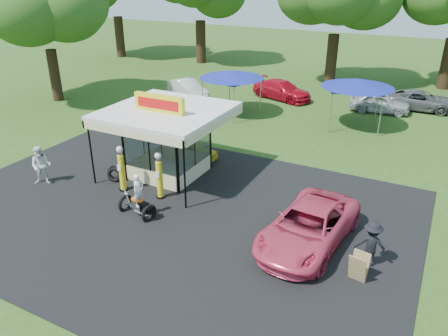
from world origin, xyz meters
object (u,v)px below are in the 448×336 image
Objects in this scene: kiosk_car at (192,150)px; bg_car_b at (282,90)px; bg_car_d at (421,101)px; spectator_west at (41,166)px; tent_west at (232,75)px; bg_car_c at (380,103)px; tent_east at (358,83)px; pink_sedan at (308,226)px; motorcycle at (138,200)px; bg_car_a at (188,89)px; spectator_east_a at (371,244)px; gas_pump_right at (160,177)px; gas_station_kiosk at (168,141)px; a_frame_sign at (358,267)px; gas_pump_left at (122,170)px.

kiosk_car is 13.20m from bg_car_b.
bg_car_b is 10.06m from bg_car_d.
tent_west is at bearing 47.35° from spectator_west.
bg_car_c is 0.91× the size of tent_east.
pink_sedan is 18.03m from bg_car_c.
kiosk_car is 7.55m from spectator_west.
bg_car_c is at bearing 81.00° from motorcycle.
bg_car_a is at bearing 103.46° from bg_car_d.
spectator_west is (-4.71, -5.88, 0.47)m from kiosk_car.
bg_car_c is (6.32, 19.31, -0.07)m from motorcycle.
tent_east is (-3.73, 14.30, 1.98)m from spectator_east_a.
gas_pump_right reaches higher than kiosk_car.
gas_pump_right reaches higher than motorcycle.
bg_car_a is 7.36m from bg_car_b.
gas_station_kiosk is at bearing 7.73° from spectator_west.
gas_station_kiosk reaches higher than spectator_east_a.
spectator_east_a is at bearing 90.10° from a_frame_sign.
spectator_west is (-14.78, 0.27, 0.43)m from a_frame_sign.
tent_east is at bearing 146.49° from bg_car_d.
pink_sedan is (7.96, -4.87, 0.27)m from kiosk_car.
bg_car_b is at bearing 97.86° from bg_car_d.
motorcycle reaches higher than spectator_east_a.
bg_car_c is 10.70m from tent_west.
spectator_east_a reaches higher than a_frame_sign.
gas_station_kiosk is 10.39m from tent_west.
a_frame_sign is 0.60× the size of spectator_east_a.
bg_car_d is at bearing 60.06° from gas_station_kiosk.
bg_car_b is (0.12, 15.41, -1.07)m from gas_station_kiosk.
gas_station_kiosk is at bearing -80.79° from tent_west.
gas_station_kiosk is 10.69m from spectator_east_a.
bg_car_b is at bearing 86.79° from gas_pump_left.
gas_pump_right is 0.41× the size of pink_sedan.
spectator_west is 0.42× the size of tent_east.
pink_sedan is (6.91, -0.40, -0.32)m from gas_pump_right.
motorcycle is at bearing -86.22° from gas_pump_right.
gas_pump_left is 4.01m from spectator_west.
a_frame_sign is 0.21× the size of bg_car_d.
kiosk_car is at bearing -120.05° from bg_car_a.
tent_west is at bearing 102.24° from gas_pump_right.
gas_pump_right reaches higher than bg_car_b.
bg_car_c is at bearing 69.94° from gas_pump_right.
bg_car_d is (8.94, 19.61, -0.38)m from gas_pump_right.
a_frame_sign is at bearing -76.93° from tent_east.
bg_car_a is at bearing 139.82° from pink_sedan.
spectator_west is 0.39× the size of bg_car_d.
tent_east is (13.10, -0.97, 2.15)m from bg_car_a.
gas_pump_left is 8.85m from pink_sedan.
bg_car_c is at bearing -50.98° from bg_car_a.
spectator_west is at bearing -146.33° from bg_car_a.
gas_pump_right reaches higher than spectator_east_a.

